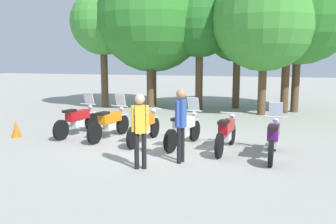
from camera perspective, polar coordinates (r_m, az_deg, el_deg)
ground_plane at (r=10.48m, az=-0.77°, el=-5.27°), size 80.00×80.00×0.00m
motorcycle_0 at (r=12.03m, az=-14.36°, el=-1.20°), size 0.69×2.18×1.37m
motorcycle_1 at (r=11.32m, az=-9.34°, el=-1.66°), size 0.69×2.18×1.37m
motorcycle_2 at (r=10.66m, az=-3.81°, el=-2.28°), size 0.62×2.19×0.99m
motorcycle_3 at (r=10.21m, az=2.59°, el=-2.68°), size 0.77×2.16×1.37m
motorcycle_4 at (r=9.86m, az=9.39°, el=-3.29°), size 0.63×2.19×0.99m
motorcycle_5 at (r=9.43m, az=16.63°, el=-4.00°), size 0.62×2.19×1.37m
person_0 at (r=8.03m, az=-4.53°, el=-2.14°), size 0.40×0.30×1.74m
person_1 at (r=8.49m, az=2.08°, el=-1.20°), size 0.29×0.41×1.81m
tree_0 at (r=18.51m, az=-10.45°, el=13.94°), size 3.25×3.25×5.92m
tree_1 at (r=17.86m, az=-2.97°, el=15.18°), size 5.22×5.22×7.17m
tree_2 at (r=18.61m, az=-2.51°, el=15.00°), size 5.54×5.54×7.35m
tree_3 at (r=17.44m, az=5.16°, el=14.26°), size 3.40×3.40×5.95m
tree_4 at (r=18.26m, az=11.20°, el=12.96°), size 3.26×3.26×5.59m
tree_5 at (r=16.37m, az=15.37°, el=14.33°), size 4.57×4.57×6.52m
tree_6 at (r=17.26m, az=18.88°, el=14.54°), size 3.39×3.39×6.14m
tree_7 at (r=17.76m, az=20.50°, el=15.83°), size 5.39×5.39×7.60m
traffic_cone at (r=12.38m, az=-23.31°, el=-2.51°), size 0.32×0.32×0.55m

